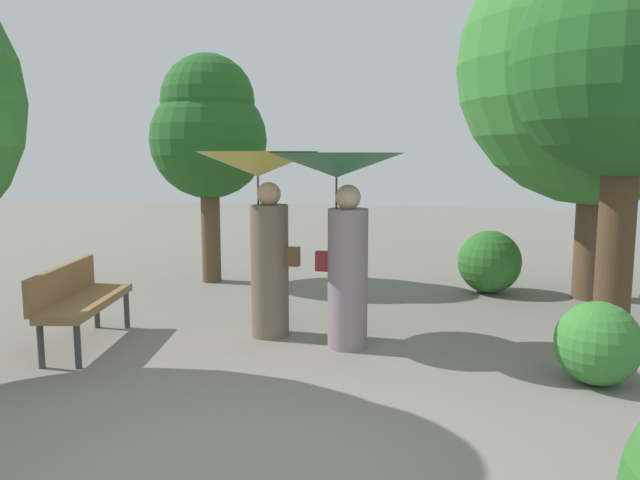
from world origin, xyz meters
name	(u,v)px	position (x,y,z in m)	size (l,w,h in m)	color
ground_plane	(218,454)	(0.00, 0.00, 0.00)	(40.00, 40.00, 0.00)	slate
person_left	(262,202)	(-0.52, 2.66, 1.45)	(1.29, 1.29, 1.98)	#6B5B4C
person_right	(340,204)	(0.36, 2.44, 1.45)	(1.35, 1.35, 1.96)	gray
park_bench	(79,297)	(-2.23, 1.88, 0.51)	(0.76, 1.57, 0.83)	#38383D
tree_near_left	(208,129)	(-2.16, 5.24, 2.33)	(1.74, 1.74, 3.43)	brown
tree_near_right	(602,43)	(3.27, 5.25, 3.37)	(3.68, 3.68, 5.40)	brown
tree_mid_right	(629,41)	(3.21, 3.67, 3.13)	(2.42, 2.42, 4.64)	#4C3823
bush_path_left	(489,262)	(1.98, 5.34, 0.44)	(0.88, 0.88, 0.88)	#2D6B28
bush_behind_bench	(598,343)	(2.70, 1.87, 0.36)	(0.71, 0.71, 0.71)	#387F33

